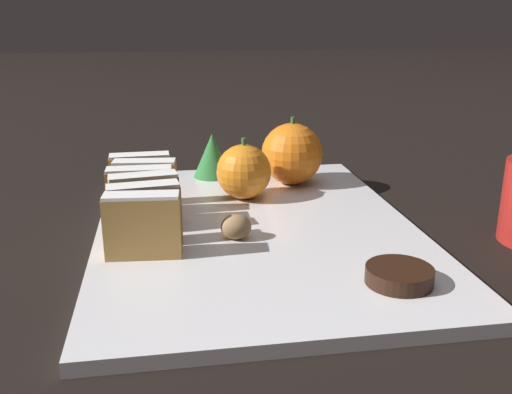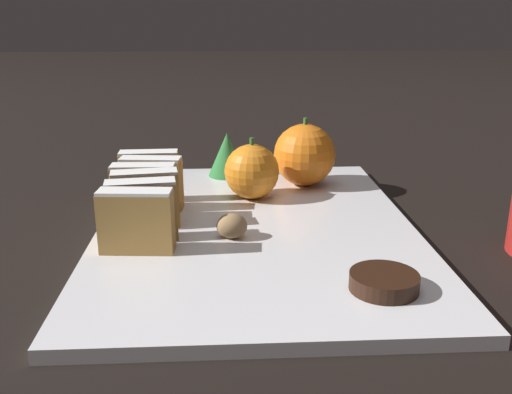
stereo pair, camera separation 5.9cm
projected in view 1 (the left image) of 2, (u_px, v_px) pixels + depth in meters
The scene contains 13 objects.
ground_plane at pixel (256, 235), 0.60m from camera, with size 6.00×6.00×0.00m, color black.
serving_platter at pixel (256, 229), 0.60m from camera, with size 0.33×0.45×0.01m.
stollen_slice_front at pixel (143, 226), 0.51m from camera, with size 0.07×0.03×0.06m.
stollen_slice_second at pixel (145, 214), 0.54m from camera, with size 0.07×0.03×0.06m.
stollen_slice_third at pixel (145, 204), 0.57m from camera, with size 0.07×0.03×0.06m.
stollen_slice_fourth at pixel (140, 195), 0.60m from camera, with size 0.07×0.02×0.06m.
stollen_slice_fifth at pixel (145, 187), 0.63m from camera, with size 0.07×0.03×0.06m.
stollen_slice_sixth at pixel (141, 179), 0.65m from camera, with size 0.07×0.02×0.06m.
orange_near at pixel (292, 154), 0.73m from camera, with size 0.08×0.08×0.09m.
orange_far at pixel (248, 172), 0.67m from camera, with size 0.07×0.07×0.07m.
walnut at pixel (236, 227), 0.56m from camera, with size 0.03×0.02×0.02m.
chocolate_cookie at pixel (399, 275), 0.47m from camera, with size 0.06×0.06×0.01m.
evergreen_sprig at pixel (212, 155), 0.77m from camera, with size 0.05×0.05×0.06m.
Camera 1 is at (-0.09, -0.55, 0.22)m, focal length 40.00 mm.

